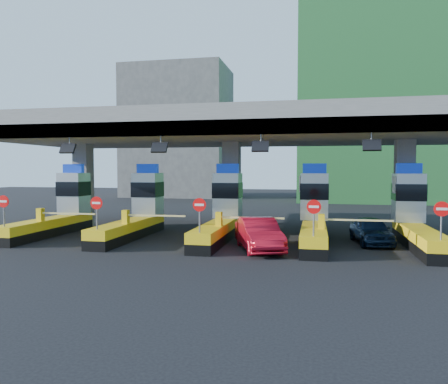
# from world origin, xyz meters

# --- Properties ---
(ground) EXTENTS (120.00, 120.00, 0.00)m
(ground) POSITION_xyz_m (0.00, 0.00, 0.00)
(ground) COLOR black
(ground) RESTS_ON ground
(toll_canopy) EXTENTS (28.00, 12.09, 7.00)m
(toll_canopy) POSITION_xyz_m (0.00, 2.87, 6.13)
(toll_canopy) COLOR slate
(toll_canopy) RESTS_ON ground
(toll_lane_far_left) EXTENTS (4.43, 8.00, 4.16)m
(toll_lane_far_left) POSITION_xyz_m (-10.00, 0.28, 1.40)
(toll_lane_far_left) COLOR black
(toll_lane_far_left) RESTS_ON ground
(toll_lane_left) EXTENTS (4.43, 8.00, 4.16)m
(toll_lane_left) POSITION_xyz_m (-5.00, 0.28, 1.40)
(toll_lane_left) COLOR black
(toll_lane_left) RESTS_ON ground
(toll_lane_center) EXTENTS (4.43, 8.00, 4.16)m
(toll_lane_center) POSITION_xyz_m (0.00, 0.28, 1.40)
(toll_lane_center) COLOR black
(toll_lane_center) RESTS_ON ground
(toll_lane_right) EXTENTS (4.43, 8.00, 4.16)m
(toll_lane_right) POSITION_xyz_m (5.00, 0.28, 1.40)
(toll_lane_right) COLOR black
(toll_lane_right) RESTS_ON ground
(toll_lane_far_right) EXTENTS (4.43, 8.00, 4.16)m
(toll_lane_far_right) POSITION_xyz_m (10.00, 0.28, 1.40)
(toll_lane_far_right) COLOR black
(toll_lane_far_right) RESTS_ON ground
(bg_building_scaffold) EXTENTS (18.00, 12.00, 28.00)m
(bg_building_scaffold) POSITION_xyz_m (12.00, 32.00, 14.00)
(bg_building_scaffold) COLOR #1E5926
(bg_building_scaffold) RESTS_ON ground
(bg_building_concrete) EXTENTS (14.00, 10.00, 18.00)m
(bg_building_concrete) POSITION_xyz_m (-14.00, 36.00, 9.00)
(bg_building_concrete) COLOR #4C4C49
(bg_building_concrete) RESTS_ON ground
(van) EXTENTS (2.13, 4.24, 1.39)m
(van) POSITION_xyz_m (7.89, -0.01, 0.69)
(van) COLOR black
(van) RESTS_ON ground
(red_car) EXTENTS (3.03, 4.87, 1.51)m
(red_car) POSITION_xyz_m (2.45, -2.94, 0.76)
(red_car) COLOR #A70C1C
(red_car) RESTS_ON ground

